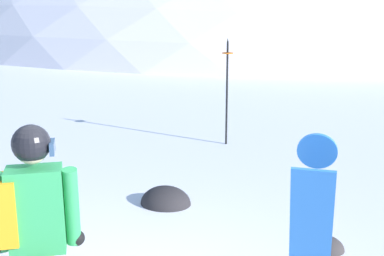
% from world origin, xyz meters
% --- Properties ---
extents(ridge_peak_main, '(42.97, 38.68, 17.30)m').
position_xyz_m(ridge_peak_main, '(-5.33, 33.31, 0.00)').
color(ridge_peak_main, white).
rests_on(ridge_peak_main, ground).
extents(ridge_peak_far, '(22.83, 20.55, 8.84)m').
position_xyz_m(ridge_peak_far, '(-29.16, 41.76, 0.00)').
color(ridge_peak_far, white).
rests_on(ridge_peak_far, ground).
extents(snowboarder_main, '(1.02, 1.65, 1.71)m').
position_xyz_m(snowboarder_main, '(-0.36, -0.31, 0.92)').
color(snowboarder_main, orange).
rests_on(snowboarder_main, ground).
extents(spare_snowboard, '(0.28, 0.49, 1.60)m').
position_xyz_m(spare_snowboard, '(1.43, 0.33, 0.81)').
color(spare_snowboard, blue).
rests_on(spare_snowboard, ground).
extents(piste_marker_near, '(0.20, 0.20, 1.90)m').
position_xyz_m(piste_marker_near, '(-0.35, 5.63, 1.08)').
color(piste_marker_near, black).
rests_on(piste_marker_near, ground).
extents(rock_dark, '(0.65, 0.55, 0.45)m').
position_xyz_m(rock_dark, '(-0.46, 2.65, 0.00)').
color(rock_dark, '#282628').
rests_on(rock_dark, ground).
extents(rock_mid, '(0.41, 0.35, 0.29)m').
position_xyz_m(rock_mid, '(1.51, 1.96, 0.00)').
color(rock_mid, '#383333').
rests_on(rock_mid, ground).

